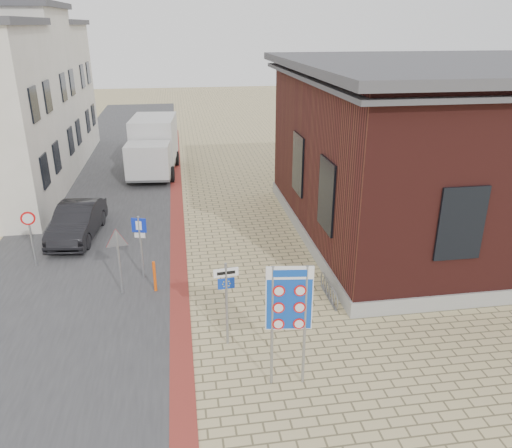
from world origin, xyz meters
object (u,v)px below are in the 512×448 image
object	(u,v)px
sedan	(77,221)
parking_sign	(140,237)
essen_sign	(226,292)
bollard	(155,277)
box_truck	(153,146)
border_sign	(289,301)

from	to	relation	value
sedan	parking_sign	xyz separation A→B (m)	(2.75, -3.93, 0.81)
essen_sign	bollard	bearing A→B (deg)	116.40
box_truck	bollard	xyz separation A→B (m)	(0.43, -14.09, -1.06)
sedan	border_sign	world-z (taller)	border_sign
box_truck	border_sign	distance (m)	19.45
essen_sign	parking_sign	xyz separation A→B (m)	(-2.44, 4.20, -0.09)
sedan	box_truck	world-z (taller)	box_truck
sedan	parking_sign	bearing A→B (deg)	-49.42
sedan	bollard	size ratio (longest dim) A/B	4.00
bollard	essen_sign	bearing A→B (deg)	-57.90
border_sign	bollard	distance (m)	6.20
sedan	box_truck	bearing A→B (deg)	78.82
essen_sign	bollard	distance (m)	3.92
box_truck	essen_sign	size ratio (longest dim) A/B	2.52
essen_sign	box_truck	bearing A→B (deg)	92.32
parking_sign	box_truck	bearing A→B (deg)	106.53
sedan	essen_sign	xyz separation A→B (m)	(5.19, -8.13, 0.90)
parking_sign	sedan	bearing A→B (deg)	141.53
sedan	border_sign	bearing A→B (deg)	-51.47
sedan	bollard	world-z (taller)	sedan
box_truck	essen_sign	xyz separation A→B (m)	(2.44, -17.28, -0.00)
essen_sign	border_sign	bearing A→B (deg)	-60.97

